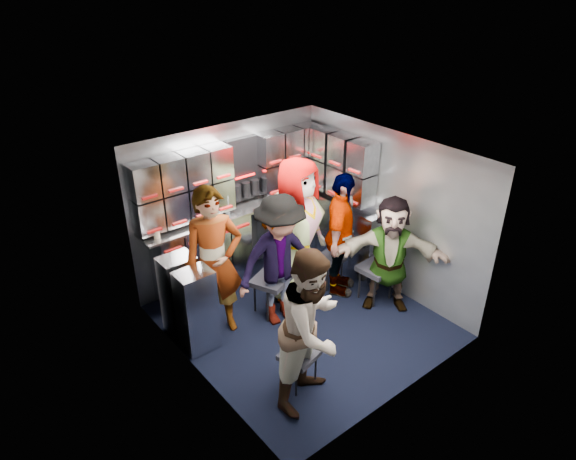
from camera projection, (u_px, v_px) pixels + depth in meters
floor at (302, 321)px, 6.20m from camera, size 3.00×3.00×0.00m
wall_back at (230, 202)px, 6.74m from camera, size 2.80×0.04×2.10m
wall_left at (192, 291)px, 4.93m from camera, size 0.04×3.00×2.10m
wall_right at (388, 211)px, 6.48m from camera, size 0.04×3.00×2.10m
ceiling at (305, 156)px, 5.21m from camera, size 2.80×3.00×0.02m
cart_bank_back at (240, 244)px, 6.85m from camera, size 2.68×0.38×0.99m
cart_bank_left at (188, 303)px, 5.69m from camera, size 0.38×0.76×0.99m
counter at (239, 209)px, 6.61m from camera, size 2.68×0.42×0.03m
locker_bank_back at (234, 174)px, 6.43m from camera, size 2.68×0.28×0.82m
locker_bank_right at (342, 166)px, 6.67m from camera, size 0.28×1.00×0.82m
right_cabinet at (344, 235)px, 7.07m from camera, size 0.28×1.20×1.00m
coffee_niche at (244, 171)px, 6.58m from camera, size 0.46×0.16×0.84m
red_latch_strip at (248, 224)px, 6.54m from camera, size 2.60×0.02×0.03m
jump_seat_near_left at (299, 356)px, 5.12m from camera, size 0.42×0.41×0.41m
jump_seat_mid_left at (271, 282)px, 6.17m from camera, size 0.54×0.53×0.49m
jump_seat_center at (288, 261)px, 6.60m from camera, size 0.49×0.47×0.49m
jump_seat_mid_right at (329, 261)px, 6.74m from camera, size 0.40×0.39×0.41m
jump_seat_near_right at (376, 270)px, 6.43m from camera, size 0.43×0.41×0.48m
attendant_standing at (214, 263)px, 5.67m from camera, size 0.75×0.61×1.80m
attendant_arc_a at (312, 328)px, 4.78m from camera, size 0.97×0.87×1.66m
attendant_arc_b at (280, 261)px, 5.87m from camera, size 1.14×0.78×1.63m
attendant_arc_c at (297, 231)px, 6.24m from camera, size 1.05×0.83×1.88m
attendant_arc_d at (341, 235)px, 6.40m from camera, size 1.00×0.90×1.64m
attendant_arc_e at (390, 254)px, 6.15m from camera, size 1.28×1.29×1.48m
bottle_left at (227, 205)px, 6.40m from camera, size 0.06×0.06×0.26m
bottle_mid at (211, 211)px, 6.27m from camera, size 0.06×0.06×0.23m
bottle_right at (298, 182)px, 7.03m from camera, size 0.07×0.07×0.27m
cup_left at (157, 234)px, 5.89m from camera, size 0.07×0.07×0.11m
cup_right at (276, 195)px, 6.84m from camera, size 0.09×0.09×0.11m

